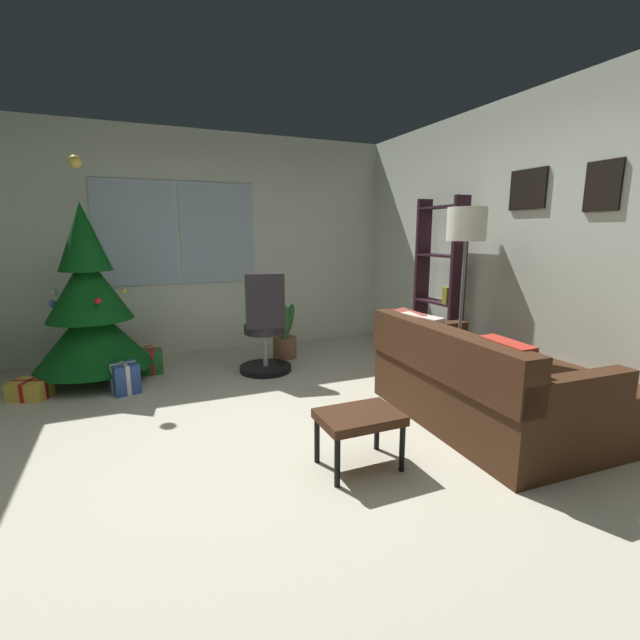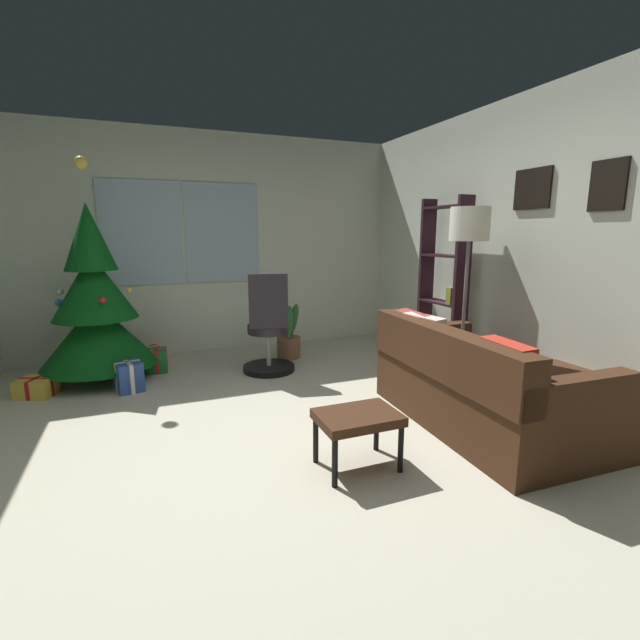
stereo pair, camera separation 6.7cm
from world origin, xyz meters
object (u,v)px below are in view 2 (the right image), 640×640
at_px(footstool, 358,421).
at_px(potted_plant, 289,338).
at_px(gift_box_gold, 36,387).
at_px(gift_box_green, 157,360).
at_px(couch, 503,390).
at_px(gift_box_red, 149,354).
at_px(office_chair, 268,334).
at_px(bookshelf, 442,298).
at_px(floor_lamp, 469,241).
at_px(holiday_tree, 96,308).
at_px(gift_box_blue, 128,376).

bearing_deg(footstool, potted_plant, 81.60).
bearing_deg(gift_box_gold, gift_box_green, 19.59).
xyz_separation_m(couch, gift_box_green, (-2.44, 2.47, -0.17)).
distance_m(gift_box_red, potted_plant, 1.64).
relative_size(footstool, office_chair, 0.47).
xyz_separation_m(gift_box_red, gift_box_gold, (-0.99, -0.80, -0.00)).
bearing_deg(office_chair, footstool, -89.86).
xyz_separation_m(bookshelf, floor_lamp, (-0.38, -0.80, 0.62)).
height_order(footstool, potted_plant, potted_plant).
relative_size(holiday_tree, potted_plant, 3.32).
xyz_separation_m(footstool, office_chair, (-0.01, 2.11, 0.11)).
bearing_deg(gift_box_gold, gift_box_blue, -10.64).
bearing_deg(holiday_tree, floor_lamp, -30.63).
bearing_deg(footstool, gift_box_green, 113.44).
bearing_deg(gift_box_blue, holiday_tree, 120.67).
relative_size(office_chair, bookshelf, 0.58).
bearing_deg(bookshelf, gift_box_gold, 169.79).
relative_size(footstool, floor_lamp, 0.30).
height_order(footstool, floor_lamp, floor_lamp).
bearing_deg(gift_box_gold, gift_box_red, 38.84).
distance_m(couch, gift_box_red, 3.83).
bearing_deg(gift_box_red, bookshelf, -27.03).
height_order(holiday_tree, office_chair, holiday_tree).
height_order(gift_box_blue, potted_plant, potted_plant).
bearing_deg(gift_box_gold, couch, -30.79).
xyz_separation_m(gift_box_gold, office_chair, (2.18, -0.12, 0.34)).
height_order(couch, bookshelf, bookshelf).
relative_size(gift_box_green, office_chair, 0.24).
height_order(footstool, gift_box_gold, footstool).
distance_m(couch, footstool, 1.32).
xyz_separation_m(gift_box_blue, bookshelf, (3.16, -0.56, 0.66)).
bearing_deg(gift_box_blue, couch, -35.56).
height_order(couch, floor_lamp, floor_lamp).
bearing_deg(couch, bookshelf, 72.05).
height_order(gift_box_green, potted_plant, potted_plant).
bearing_deg(potted_plant, gift_box_blue, -163.87).
bearing_deg(gift_box_red, holiday_tree, -132.70).
xyz_separation_m(footstool, floor_lamp, (1.39, 0.72, 1.10)).
xyz_separation_m(couch, office_chair, (-1.32, 1.97, 0.13)).
bearing_deg(gift_box_red, potted_plant, -15.29).
distance_m(gift_box_red, floor_lamp, 3.71).
height_order(gift_box_red, gift_box_blue, gift_box_blue).
relative_size(holiday_tree, gift_box_blue, 6.46).
height_order(holiday_tree, potted_plant, holiday_tree).
distance_m(gift_box_gold, gift_box_blue, 0.81).
bearing_deg(office_chair, floor_lamp, -44.98).
bearing_deg(gift_box_green, potted_plant, -0.43).
distance_m(footstool, holiday_tree, 3.05).
bearing_deg(gift_box_gold, holiday_tree, 29.26).
bearing_deg(footstool, floor_lamp, 27.31).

